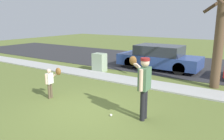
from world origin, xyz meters
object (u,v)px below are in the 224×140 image
Objects in this scene: utility_cabinet at (99,62)px; street_tree_near at (221,26)px; baseball at (111,115)px; person_adult at (143,82)px; person_child at (52,79)px; parked_wagon_blue at (159,57)px.

street_tree_near reaches higher than utility_cabinet.
baseball is 5.65m from street_tree_near.
person_adult is at bearing -42.08° from utility_cabinet.
utility_cabinet is 0.21× the size of street_tree_near.
utility_cabinet is (-4.51, 4.07, -0.61)m from person_adult.
person_child is (-3.42, -0.23, -0.38)m from person_adult.
parked_wagon_blue reaches higher than utility_cabinet.
street_tree_near is at bearing -31.83° from parked_wagon_blue.
street_tree_near reaches higher than parked_wagon_blue.
baseball is at bearing -113.30° from street_tree_near.
parked_wagon_blue is at bearing -76.11° from person_adult.
street_tree_near is (2.01, 4.68, 2.46)m from baseball.
utility_cabinet is at bearing -177.52° from street_tree_near.
person_adult is 1.58× the size of person_child.
person_child is 4.44m from utility_cabinet.
person_adult is 6.68m from parked_wagon_blue.
person_child is at bearing -135.39° from street_tree_near.
parked_wagon_blue is at bearing 100.41° from baseball.
street_tree_near is 4.23m from parked_wagon_blue.
street_tree_near is at bearing 40.51° from person_child.
person_adult is 1.39m from baseball.
street_tree_near is (5.70, 0.25, 2.01)m from utility_cabinet.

